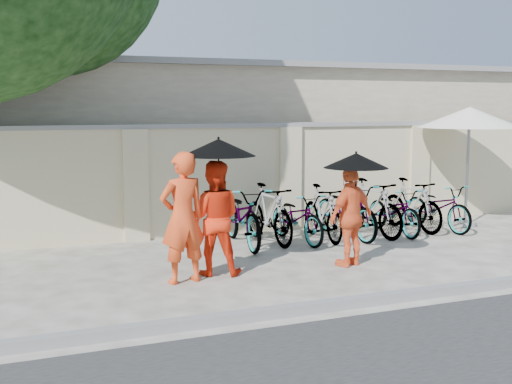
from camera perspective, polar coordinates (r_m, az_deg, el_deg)
name	(u,v)px	position (r m, az deg, el deg)	size (l,w,h in m)	color
ground	(251,278)	(9.11, -0.45, -7.62)	(80.00, 80.00, 0.00)	beige
kerb	(304,309)	(7.60, 4.29, -10.30)	(40.00, 0.16, 0.12)	gray
compound_wall	(239,180)	(12.22, -1.55, 1.07)	(20.00, 0.30, 2.00)	beige
building_behind	(224,138)	(16.07, -2.90, 4.79)	(14.00, 6.00, 3.20)	beige
monk_left	(183,218)	(8.74, -6.55, -2.29)	(0.66, 0.43, 1.80)	#EF481C
monk_center	(214,218)	(9.14, -3.76, -2.32)	(0.80, 0.62, 1.64)	red
parasol_center	(218,147)	(8.96, -3.35, 3.97)	(1.05, 1.05, 1.02)	black
monk_right	(351,217)	(9.73, 8.44, -2.19)	(0.88, 0.37, 1.50)	orange
parasol_right	(356,161)	(9.57, 8.88, 2.78)	(0.96, 0.96, 0.86)	black
patio_umbrella	(469,119)	(13.42, 18.45, 6.20)	(2.34, 2.34, 2.39)	gray
bike_0	(243,216)	(11.04, -1.16, -2.15)	(0.69, 1.98, 1.04)	gray
bike_1	(269,214)	(11.27, 1.15, -1.95)	(0.49, 1.73, 1.04)	gray
bike_2	(297,217)	(11.38, 3.70, -2.25)	(0.59, 1.69, 0.89)	gray
bike_3	(323,213)	(11.60, 5.94, -1.84)	(0.47, 1.65, 0.99)	gray
bike_4	(346,210)	(11.87, 8.02, -1.63)	(0.66, 1.91, 1.00)	gray
bike_5	(371,208)	(12.07, 10.22, -1.38)	(0.50, 1.76, 1.06)	gray
bike_6	(394,211)	(12.36, 12.20, -1.64)	(0.59, 1.68, 0.88)	gray
bike_7	(412,205)	(12.76, 13.68, -1.11)	(0.47, 1.68, 1.01)	gray
bike_8	(438,207)	(12.95, 15.86, -1.29)	(0.60, 1.72, 0.91)	gray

